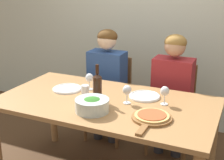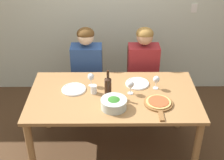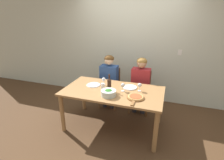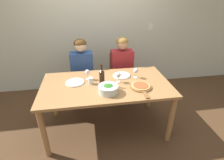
# 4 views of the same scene
# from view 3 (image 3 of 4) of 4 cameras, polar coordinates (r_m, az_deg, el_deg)

# --- Properties ---
(ground_plane) EXTENTS (40.00, 40.00, 0.00)m
(ground_plane) POSITION_cam_3_polar(r_m,az_deg,el_deg) (3.53, 0.26, -14.78)
(ground_plane) COLOR #4C331E
(back_wall) EXTENTS (10.00, 0.06, 2.70)m
(back_wall) POSITION_cam_3_polar(r_m,az_deg,el_deg) (4.27, 6.34, 11.32)
(back_wall) COLOR beige
(back_wall) RESTS_ON ground
(dining_table) EXTENTS (1.78, 0.95, 0.77)m
(dining_table) POSITION_cam_3_polar(r_m,az_deg,el_deg) (3.18, 0.28, -4.93)
(dining_table) COLOR #9E7042
(dining_table) RESTS_ON ground
(chair_left) EXTENTS (0.42, 0.42, 0.89)m
(chair_left) POSITION_cam_3_polar(r_m,az_deg,el_deg) (4.05, -0.49, -1.82)
(chair_left) COLOR brown
(chair_left) RESTS_ON ground
(chair_right) EXTENTS (0.42, 0.42, 0.89)m
(chair_right) POSITION_cam_3_polar(r_m,az_deg,el_deg) (3.90, 9.36, -3.09)
(chair_right) COLOR brown
(chair_right) RESTS_ON ground
(person_woman) EXTENTS (0.47, 0.51, 1.22)m
(person_woman) POSITION_cam_3_polar(r_m,az_deg,el_deg) (3.87, -1.03, 1.00)
(person_woman) COLOR #28282D
(person_woman) RESTS_ON ground
(person_man) EXTENTS (0.47, 0.51, 1.22)m
(person_man) POSITION_cam_3_polar(r_m,az_deg,el_deg) (3.70, 9.30, -0.22)
(person_man) COLOR #28282D
(person_man) RESTS_ON ground
(wine_bottle) EXTENTS (0.07, 0.07, 0.31)m
(wine_bottle) POSITION_cam_3_polar(r_m,az_deg,el_deg) (3.08, -0.90, -1.34)
(wine_bottle) COLOR black
(wine_bottle) RESTS_ON dining_table
(broccoli_bowl) EXTENTS (0.26, 0.26, 0.11)m
(broccoli_bowl) POSITION_cam_3_polar(r_m,az_deg,el_deg) (2.92, -1.19, -4.22)
(broccoli_bowl) COLOR silver
(broccoli_bowl) RESTS_ON dining_table
(dinner_plate_left) EXTENTS (0.26, 0.26, 0.02)m
(dinner_plate_left) POSITION_cam_3_polar(r_m,az_deg,el_deg) (3.36, -6.11, -1.59)
(dinner_plate_left) COLOR white
(dinner_plate_left) RESTS_ON dining_table
(dinner_plate_right) EXTENTS (0.26, 0.26, 0.02)m
(dinner_plate_right) POSITION_cam_3_polar(r_m,az_deg,el_deg) (3.25, 5.87, -2.36)
(dinner_plate_right) COLOR white
(dinner_plate_right) RESTS_ON dining_table
(pizza_on_board) EXTENTS (0.29, 0.43, 0.04)m
(pizza_on_board) POSITION_cam_3_polar(r_m,az_deg,el_deg) (2.88, 7.66, -5.62)
(pizza_on_board) COLOR brown
(pizza_on_board) RESTS_ON dining_table
(wine_glass_left) EXTENTS (0.07, 0.07, 0.15)m
(wine_glass_left) POSITION_cam_3_polar(r_m,az_deg,el_deg) (3.33, -2.73, 0.07)
(wine_glass_left) COLOR silver
(wine_glass_left) RESTS_ON dining_table
(wine_glass_right) EXTENTS (0.07, 0.07, 0.15)m
(wine_glass_right) POSITION_cam_3_polar(r_m,az_deg,el_deg) (3.11, 9.02, -1.79)
(wine_glass_right) COLOR silver
(wine_glass_right) RESTS_ON dining_table
(wine_glass_centre) EXTENTS (0.07, 0.07, 0.15)m
(wine_glass_centre) POSITION_cam_3_polar(r_m,az_deg,el_deg) (3.07, 3.58, -1.84)
(wine_glass_centre) COLOR silver
(wine_glass_centre) RESTS_ON dining_table
(water_tumbler) EXTENTS (0.07, 0.07, 0.09)m
(water_tumbler) POSITION_cam_3_polar(r_m,az_deg,el_deg) (3.21, -3.04, -1.87)
(water_tumbler) COLOR silver
(water_tumbler) RESTS_ON dining_table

